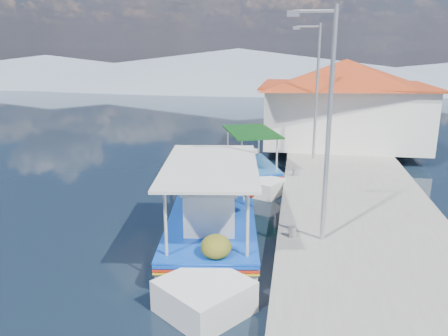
# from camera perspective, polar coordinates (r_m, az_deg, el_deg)

# --- Properties ---
(ground) EXTENTS (160.00, 160.00, 0.00)m
(ground) POSITION_cam_1_polar(r_m,az_deg,el_deg) (11.56, -11.37, -13.65)
(ground) COLOR black
(ground) RESTS_ON ground
(quay) EXTENTS (5.00, 44.00, 0.50)m
(quay) POSITION_cam_1_polar(r_m,az_deg,el_deg) (16.42, 16.28, -4.10)
(quay) COLOR gray
(quay) RESTS_ON ground
(bollards) EXTENTS (0.20, 17.20, 0.30)m
(bollards) POSITION_cam_1_polar(r_m,az_deg,el_deg) (15.44, 8.94, -3.32)
(bollards) COLOR #A5A8AD
(bollards) RESTS_ON quay
(main_caique) EXTENTS (3.22, 8.36, 2.78)m
(main_caique) POSITION_cam_1_polar(r_m,az_deg,el_deg) (12.59, -1.53, -8.11)
(main_caique) COLOR silver
(main_caique) RESTS_ON ground
(caique_green_canopy) EXTENTS (3.21, 5.86, 2.33)m
(caique_green_canopy) POSITION_cam_1_polar(r_m,az_deg,el_deg) (19.27, 3.51, -0.32)
(caique_green_canopy) COLOR silver
(caique_green_canopy) RESTS_ON ground
(caique_blue_hull) EXTENTS (3.17, 5.47, 1.05)m
(caique_blue_hull) POSITION_cam_1_polar(r_m,az_deg,el_deg) (17.08, -2.75, -2.61)
(caique_blue_hull) COLOR silver
(caique_blue_hull) RESTS_ON ground
(harbor_building) EXTENTS (10.49, 10.49, 4.40)m
(harbor_building) POSITION_cam_1_polar(r_m,az_deg,el_deg) (24.67, 15.11, 8.40)
(harbor_building) COLOR white
(harbor_building) RESTS_ON quay
(lamp_post_near) EXTENTS (1.21, 0.14, 6.00)m
(lamp_post_near) POSITION_cam_1_polar(r_m,az_deg,el_deg) (11.54, 12.90, 6.53)
(lamp_post_near) COLOR #A5A8AD
(lamp_post_near) RESTS_ON quay
(lamp_post_far) EXTENTS (1.21, 0.14, 6.00)m
(lamp_post_far) POSITION_cam_1_polar(r_m,az_deg,el_deg) (20.48, 11.56, 10.31)
(lamp_post_far) COLOR #A5A8AD
(lamp_post_far) RESTS_ON quay
(mountain_ridge) EXTENTS (171.40, 96.00, 5.50)m
(mountain_ridge) POSITION_cam_1_polar(r_m,az_deg,el_deg) (65.55, 12.09, 11.98)
(mountain_ridge) COLOR gray
(mountain_ridge) RESTS_ON ground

